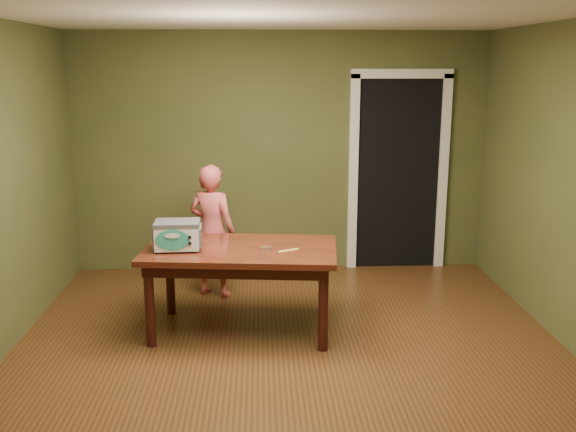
{
  "coord_description": "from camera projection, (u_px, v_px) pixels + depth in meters",
  "views": [
    {
      "loc": [
        -0.22,
        -4.47,
        2.25
      ],
      "look_at": [
        0.02,
        1.0,
        0.95
      ],
      "focal_mm": 40.0,
      "sensor_mm": 36.0,
      "label": 1
    }
  ],
  "objects": [
    {
      "name": "floor",
      "position": [
        292.0,
        368.0,
        4.87
      ],
      "size": [
        5.0,
        5.0,
        0.0
      ],
      "primitive_type": "plane",
      "color": "brown",
      "rests_on": "ground"
    },
    {
      "name": "toy_oven",
      "position": [
        178.0,
        234.0,
        5.28
      ],
      "size": [
        0.4,
        0.28,
        0.24
      ],
      "rotation": [
        0.0,
        0.0,
        0.04
      ],
      "color": "#4C4F54",
      "rests_on": "dining_table"
    },
    {
      "name": "baking_pan",
      "position": [
        266.0,
        248.0,
        5.32
      ],
      "size": [
        0.1,
        0.1,
        0.02
      ],
      "color": "silver",
      "rests_on": "dining_table"
    },
    {
      "name": "room_shell",
      "position": [
        292.0,
        144.0,
        4.47
      ],
      "size": [
        4.52,
        5.02,
        2.61
      ],
      "color": "brown",
      "rests_on": "ground"
    },
    {
      "name": "spatula",
      "position": [
        289.0,
        250.0,
        5.28
      ],
      "size": [
        0.17,
        0.1,
        0.01
      ],
      "primitive_type": "cube",
      "rotation": [
        0.0,
        0.0,
        0.48
      ],
      "color": "#FFE96E",
      "rests_on": "dining_table"
    },
    {
      "name": "child",
      "position": [
        212.0,
        231.0,
        6.27
      ],
      "size": [
        0.57,
        0.49,
        1.32
      ],
      "primitive_type": "imported",
      "rotation": [
        0.0,
        0.0,
        2.71
      ],
      "color": "#CC5454",
      "rests_on": "floor"
    },
    {
      "name": "doorway",
      "position": [
        392.0,
        170.0,
        7.38
      ],
      "size": [
        1.1,
        0.66,
        2.25
      ],
      "color": "black",
      "rests_on": "ground"
    },
    {
      "name": "dining_table",
      "position": [
        241.0,
        259.0,
        5.4
      ],
      "size": [
        1.68,
        1.05,
        0.75
      ],
      "rotation": [
        0.0,
        0.0,
        -0.1
      ],
      "color": "#39150D",
      "rests_on": "floor"
    }
  ]
}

